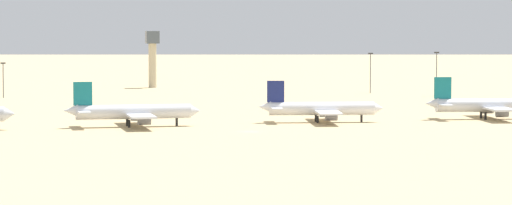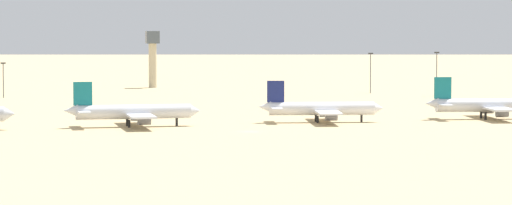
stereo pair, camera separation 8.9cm
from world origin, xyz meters
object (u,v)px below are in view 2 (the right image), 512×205
at_px(parked_jet_teal_4, 487,105).
at_px(control_tower, 153,53).
at_px(parked_jet_teal_2, 132,112).
at_px(parked_jet_navy_3, 320,109).
at_px(light_pole_mid, 437,71).
at_px(light_pole_east, 3,77).
at_px(light_pole_west, 370,70).

height_order(parked_jet_teal_4, control_tower, control_tower).
xyz_separation_m(parked_jet_teal_2, parked_jet_navy_3, (51.27, 3.30, -0.16)).
bearing_deg(light_pole_mid, light_pole_east, 171.69).
distance_m(light_pole_west, light_pole_east, 134.94).
bearing_deg(light_pole_mid, parked_jet_teal_2, -138.67).
bearing_deg(light_pole_mid, parked_jet_teal_4, -103.05).
height_order(parked_jet_teal_2, light_pole_mid, light_pole_mid).
bearing_deg(parked_jet_teal_2, light_pole_east, 102.60).
relative_size(parked_jet_navy_3, light_pole_west, 2.25).
bearing_deg(light_pole_east, light_pole_west, -0.42).
distance_m(parked_jet_teal_2, light_pole_east, 134.49).
relative_size(parked_jet_teal_2, control_tower, 1.55).
relative_size(light_pole_west, light_pole_mid, 0.95).
height_order(parked_jet_teal_4, light_pole_mid, light_pole_mid).
height_order(parked_jet_teal_4, light_pole_east, light_pole_east).
bearing_deg(parked_jet_teal_2, light_pole_mid, 41.32).
bearing_deg(parked_jet_navy_3, parked_jet_teal_2, -167.60).
distance_m(parked_jet_navy_3, light_pole_mid, 128.15).
xyz_separation_m(parked_jet_navy_3, light_pole_east, (-80.62, 127.90, 3.72)).
distance_m(parked_jet_navy_3, control_tower, 185.77).
xyz_separation_m(parked_jet_teal_4, light_pole_west, (6.05, 125.91, 4.93)).
bearing_deg(parked_jet_teal_2, parked_jet_teal_4, 2.47).
bearing_deg(parked_jet_teal_4, light_pole_east, 141.73).
height_order(light_pole_mid, light_pole_east, light_pole_mid).
height_order(parked_jet_teal_2, light_pole_east, light_pole_east).
xyz_separation_m(parked_jet_teal_4, light_pole_mid, (24.23, 104.53, 5.34)).
bearing_deg(parked_jet_teal_2, control_tower, 80.46).
bearing_deg(light_pole_west, light_pole_mid, -49.61).
bearing_deg(light_pole_east, control_tower, 42.89).
xyz_separation_m(parked_jet_teal_4, control_tower, (-68.02, 183.43, 9.99)).
relative_size(parked_jet_teal_4, control_tower, 1.55).
relative_size(parked_jet_teal_4, light_pole_west, 2.35).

